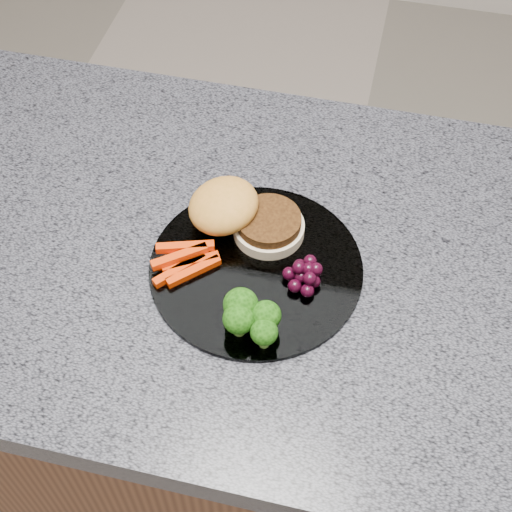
{
  "coord_description": "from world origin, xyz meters",
  "views": [
    {
      "loc": [
        0.05,
        -0.53,
        1.6
      ],
      "look_at": [
        -0.06,
        -0.03,
        0.93
      ],
      "focal_mm": 50.0,
      "sensor_mm": 36.0,
      "label": 1
    }
  ],
  "objects": [
    {
      "name": "island_cabinet",
      "position": [
        0.0,
        0.0,
        0.43
      ],
      "size": [
        1.2,
        0.6,
        0.86
      ],
      "primitive_type": "cube",
      "color": "brown",
      "rests_on": "ground"
    },
    {
      "name": "countertop",
      "position": [
        0.0,
        0.0,
        0.88
      ],
      "size": [
        1.2,
        0.6,
        0.04
      ],
      "primitive_type": "cube",
      "color": "#54555F",
      "rests_on": "island_cabinet"
    },
    {
      "name": "plate",
      "position": [
        -0.06,
        -0.03,
        0.9
      ],
      "size": [
        0.26,
        0.26,
        0.01
      ],
      "primitive_type": "cylinder",
      "color": "white",
      "rests_on": "countertop"
    },
    {
      "name": "burger",
      "position": [
        -0.1,
        0.03,
        0.93
      ],
      "size": [
        0.17,
        0.11,
        0.05
      ],
      "rotation": [
        0.0,
        0.0,
        0.25
      ],
      "color": "beige",
      "rests_on": "plate"
    },
    {
      "name": "carrot_sticks",
      "position": [
        -0.15,
        -0.04,
        0.91
      ],
      "size": [
        0.08,
        0.08,
        0.02
      ],
      "rotation": [
        0.0,
        0.0,
        0.39
      ],
      "color": "red",
      "rests_on": "plate"
    },
    {
      "name": "broccoli",
      "position": [
        -0.05,
        -0.12,
        0.93
      ],
      "size": [
        0.07,
        0.06,
        0.05
      ],
      "rotation": [
        0.0,
        0.0,
        -0.41
      ],
      "color": "#5A8831",
      "rests_on": "plate"
    },
    {
      "name": "grape_bunch",
      "position": [
        0.0,
        -0.04,
        0.92
      ],
      "size": [
        0.05,
        0.05,
        0.03
      ],
      "rotation": [
        0.0,
        0.0,
        -0.42
      ],
      "color": "black",
      "rests_on": "plate"
    }
  ]
}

